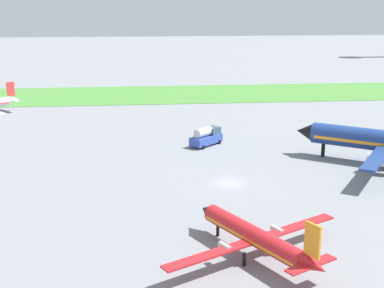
% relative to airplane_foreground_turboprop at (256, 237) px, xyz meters
% --- Properties ---
extents(ground_plane, '(600.00, 600.00, 0.00)m').
position_rel_airplane_foreground_turboprop_xyz_m(ground_plane, '(1.32, 22.13, -2.31)').
color(ground_plane, gray).
extents(grass_taxiway_strip, '(360.00, 28.00, 0.08)m').
position_rel_airplane_foreground_turboprop_xyz_m(grass_taxiway_strip, '(1.32, 94.02, -2.27)').
color(grass_taxiway_strip, '#478438').
rests_on(grass_taxiway_strip, ground_plane).
extents(airplane_foreground_turboprop, '(19.11, 16.64, 6.31)m').
position_rel_airplane_foreground_turboprop_xyz_m(airplane_foreground_turboprop, '(0.00, 0.00, 0.00)').
color(airplane_foreground_turboprop, red).
rests_on(airplane_foreground_turboprop, ground_plane).
extents(fuel_truck_near_gate, '(6.33, 6.25, 3.29)m').
position_rel_airplane_foreground_turboprop_xyz_m(fuel_truck_near_gate, '(0.48, 42.14, -0.73)').
color(fuel_truck_near_gate, '#334FB2').
rests_on(fuel_truck_near_gate, ground_plane).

